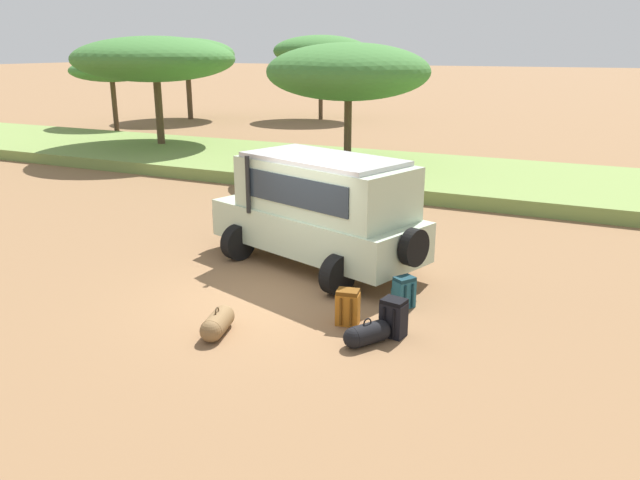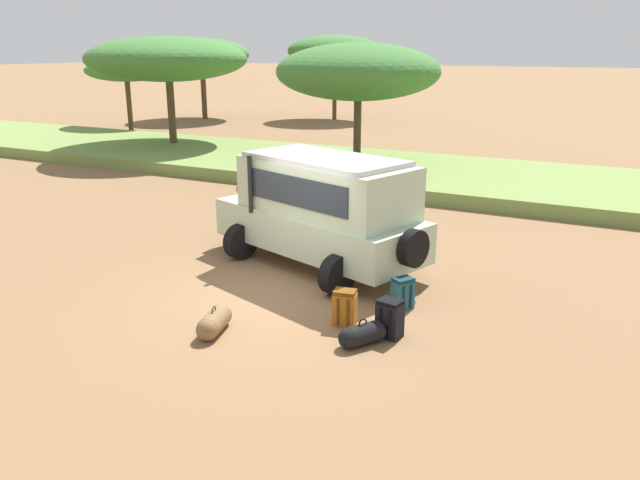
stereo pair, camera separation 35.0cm
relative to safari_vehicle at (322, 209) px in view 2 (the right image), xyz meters
The scene contains 13 objects.
ground_plane 2.35m from the safari_vehicle, 88.48° to the right, with size 320.00×320.00×0.00m, color olive.
grass_bank 9.91m from the safari_vehicle, 89.70° to the left, with size 120.00×7.00×0.44m.
safari_vehicle is the anchor object (origin of this frame).
backpack_beside_front_wheel 2.96m from the safari_vehicle, 30.62° to the right, with size 0.46×0.46×0.59m.
backpack_cluster_center 3.24m from the safari_vehicle, 55.40° to the right, with size 0.44×0.43×0.64m.
backpack_near_rear_wheel 3.84m from the safari_vehicle, 45.13° to the right, with size 0.44×0.45×0.65m.
duffel_bag_low_black_case 4.00m from the safari_vehicle, 91.00° to the right, with size 0.53×0.98×0.48m.
duffel_bag_soft_canvas 4.06m from the safari_vehicle, 53.14° to the right, with size 0.63×0.79×0.45m.
acacia_tree_far_left 30.93m from the safari_vehicle, 131.91° to the left, with size 6.06×6.65×5.23m.
acacia_tree_left_mid 25.22m from the safari_vehicle, 142.56° to the left, with size 4.78×4.19×4.01m.
acacia_tree_centre_back 17.21m from the safari_vehicle, 140.60° to the left, with size 6.82×7.35×5.11m.
acacia_tree_right_mid 29.57m from the safari_vehicle, 115.37° to the left, with size 6.31×5.76×5.40m.
acacia_tree_far_right 10.88m from the safari_vehicle, 109.78° to the left, with size 5.96×6.19×4.80m.
Camera 2 is at (5.86, -9.63, 4.61)m, focal length 35.00 mm.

